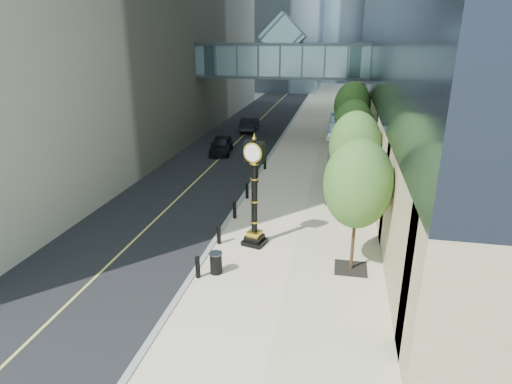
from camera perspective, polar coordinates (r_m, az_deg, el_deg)
ground at (r=17.09m, az=0.08°, el=-14.11°), size 320.00×320.00×0.00m
road at (r=55.59m, az=1.01°, el=10.05°), size 8.00×180.00×0.02m
sidewalk at (r=54.75m, az=9.39°, el=9.66°), size 8.00×180.00×0.06m
curb at (r=55.03m, az=5.17°, el=9.90°), size 0.25×180.00×0.07m
skywalk at (r=42.32m, az=3.61°, el=17.40°), size 17.00×4.20×5.80m
entrance_canopy at (r=28.41m, az=12.68°, el=8.56°), size 3.00×8.00×4.38m
bollard_row at (r=25.21m, az=-1.98°, el=-1.12°), size 0.20×16.20×0.90m
street_trees at (r=30.17m, az=12.84°, el=8.75°), size 3.00×28.72×6.16m
street_clock at (r=20.12m, az=-0.21°, el=-1.00°), size 1.23×1.23×5.34m
trash_bin at (r=18.50m, az=-5.35°, el=-9.47°), size 0.68×0.68×0.90m
pedestrian at (r=26.68m, az=10.32°, el=0.48°), size 0.65×0.55×1.52m
car_near at (r=37.49m, az=-4.67°, el=6.29°), size 2.31×4.52×1.47m
car_far at (r=46.57m, az=-0.84°, el=9.06°), size 1.87×4.63×1.50m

